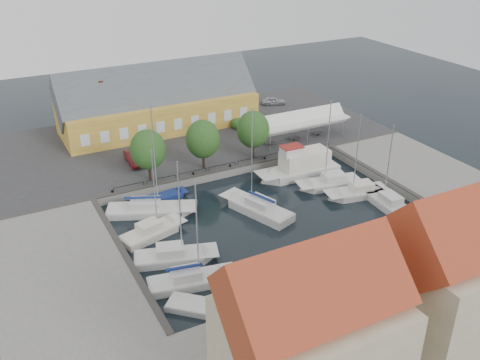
% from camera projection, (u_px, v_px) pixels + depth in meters
% --- Properties ---
extents(ground, '(140.00, 140.00, 0.00)m').
position_uv_depth(ground, '(265.00, 214.00, 58.63)').
color(ground, black).
rests_on(ground, ground).
extents(north_quay, '(56.00, 26.00, 1.00)m').
position_uv_depth(north_quay, '(185.00, 139.00, 76.65)').
color(north_quay, '#2D2D30').
rests_on(north_quay, ground).
extents(west_quay, '(12.00, 24.00, 1.00)m').
position_uv_depth(west_quay, '(63.00, 276.00, 47.74)').
color(west_quay, slate).
rests_on(west_quay, ground).
extents(east_quay, '(12.00, 24.00, 1.00)m').
position_uv_depth(east_quay, '(428.00, 176.00, 65.91)').
color(east_quay, slate).
rests_on(east_quay, ground).
extents(south_bank, '(56.00, 14.00, 1.00)m').
position_uv_depth(south_bank, '(399.00, 328.00, 41.75)').
color(south_bank, slate).
rests_on(south_bank, ground).
extents(quay_edge_fittings, '(56.00, 24.72, 0.40)m').
position_uv_depth(quay_edge_fittings, '(245.00, 188.00, 61.93)').
color(quay_edge_fittings, '#383533').
rests_on(quay_edge_fittings, north_quay).
extents(warehouse, '(28.56, 14.00, 9.55)m').
position_uv_depth(warehouse, '(154.00, 105.00, 78.07)').
color(warehouse, '#B9842D').
rests_on(warehouse, north_quay).
extents(tent_canopy, '(14.00, 4.00, 2.83)m').
position_uv_depth(tent_canopy, '(301.00, 121.00, 74.27)').
color(tent_canopy, white).
rests_on(tent_canopy, north_quay).
extents(quay_trees, '(18.20, 4.20, 6.30)m').
position_uv_depth(quay_trees, '(203.00, 139.00, 65.14)').
color(quay_trees, black).
rests_on(quay_trees, north_quay).
extents(car_silver, '(4.20, 3.02, 1.33)m').
position_uv_depth(car_silver, '(273.00, 101.00, 88.68)').
color(car_silver, '#ABAEB3').
rests_on(car_silver, north_quay).
extents(car_red, '(1.82, 4.75, 1.55)m').
position_uv_depth(car_red, '(134.00, 158.00, 67.73)').
color(car_red, '#5E1516').
rests_on(car_red, north_quay).
extents(center_sailboat, '(5.55, 9.36, 12.49)m').
position_uv_depth(center_sailboat, '(258.00, 210.00, 58.75)').
color(center_sailboat, silver).
rests_on(center_sailboat, ground).
extents(trawler, '(11.09, 3.70, 5.00)m').
position_uv_depth(trawler, '(301.00, 168.00, 66.87)').
color(trawler, silver).
rests_on(trawler, ground).
extents(east_boat_a, '(8.38, 4.08, 11.47)m').
position_uv_depth(east_boat_a, '(331.00, 184.00, 64.48)').
color(east_boat_a, silver).
rests_on(east_boat_a, ground).
extents(east_boat_b, '(8.04, 3.84, 10.68)m').
position_uv_depth(east_boat_b, '(359.00, 194.00, 62.32)').
color(east_boat_b, silver).
rests_on(east_boat_b, ground).
extents(east_boat_c, '(3.02, 8.03, 10.15)m').
position_uv_depth(east_boat_c, '(388.00, 204.00, 60.01)').
color(east_boat_c, silver).
rests_on(east_boat_c, ground).
extents(west_boat_a, '(10.14, 6.57, 13.01)m').
position_uv_depth(west_boat_a, '(149.00, 211.00, 58.68)').
color(west_boat_a, silver).
rests_on(west_boat_a, ground).
extents(west_boat_b, '(7.45, 4.29, 9.94)m').
position_uv_depth(west_boat_b, '(152.00, 233.00, 54.58)').
color(west_boat_b, silver).
rests_on(west_boat_b, ground).
extents(west_boat_c, '(8.33, 4.82, 10.90)m').
position_uv_depth(west_boat_c, '(174.00, 258.00, 50.68)').
color(west_boat_c, silver).
rests_on(west_boat_c, ground).
extents(west_boat_d, '(8.29, 3.85, 10.82)m').
position_uv_depth(west_boat_d, '(190.00, 282.00, 47.38)').
color(west_boat_d, silver).
rests_on(west_boat_d, ground).
extents(launch_sw, '(5.56, 5.35, 0.98)m').
position_uv_depth(launch_sw, '(199.00, 308.00, 44.47)').
color(launch_sw, silver).
rests_on(launch_sw, ground).
extents(launch_nw, '(4.47, 2.04, 0.88)m').
position_uv_depth(launch_nw, '(168.00, 197.00, 61.97)').
color(launch_nw, navy).
rests_on(launch_nw, ground).
extents(townhouses, '(36.30, 8.50, 12.00)m').
position_uv_depth(townhouses, '(451.00, 282.00, 38.39)').
color(townhouses, beige).
rests_on(townhouses, south_bank).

